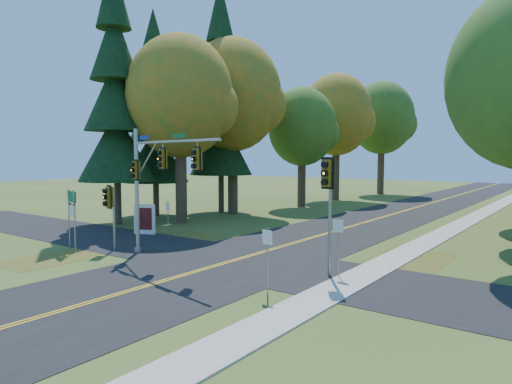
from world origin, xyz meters
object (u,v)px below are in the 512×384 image
Objects in this scene: traffic_mast at (154,175)px; route_sign_cluster at (72,208)px; info_kiosk at (145,219)px; east_signal_pole at (328,187)px.

traffic_mast reaches higher than route_sign_cluster.
route_sign_cluster is (-4.94, -1.42, -1.85)m from traffic_mast.
route_sign_cluster is 5.93m from info_kiosk.
east_signal_pole is 14.97m from info_kiosk.
east_signal_pole is at bearing 30.66° from route_sign_cluster.
east_signal_pole is 14.03m from route_sign_cluster.
traffic_mast is 7.96m from info_kiosk.
route_sign_cluster is at bearing -153.73° from traffic_mast.
traffic_mast is at bearing -60.89° from info_kiosk.
traffic_mast is 5.46m from route_sign_cluster.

